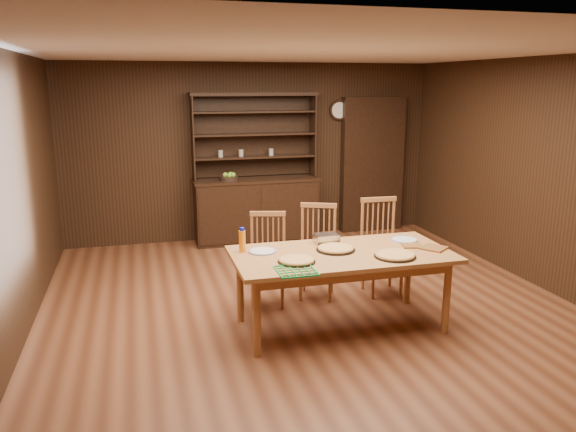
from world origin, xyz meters
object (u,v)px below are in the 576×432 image
object	(u,v)px
chair_left	(268,256)
chair_right	(380,243)
dining_table	(342,260)
china_hutch	(256,201)
chair_center	(317,248)
juice_bottle	(242,240)

from	to	relation	value
chair_left	chair_right	size ratio (longest dim) A/B	0.92
dining_table	china_hutch	bearing A→B (deg)	92.42
chair_left	chair_center	size ratio (longest dim) A/B	0.96
dining_table	chair_left	bearing A→B (deg)	122.79
chair_center	chair_right	world-z (taller)	chair_right
chair_left	chair_right	xyz separation A→B (m)	(1.29, -0.00, 0.05)
dining_table	chair_center	distance (m)	0.89
dining_table	chair_right	size ratio (longest dim) A/B	1.93
chair_right	dining_table	bearing A→B (deg)	-131.05
china_hutch	juice_bottle	world-z (taller)	china_hutch
china_hutch	juice_bottle	size ratio (longest dim) A/B	9.28
chair_left	chair_right	bearing A→B (deg)	14.39
chair_center	juice_bottle	world-z (taller)	chair_center
dining_table	juice_bottle	bearing A→B (deg)	163.26
chair_center	juice_bottle	distance (m)	1.17
dining_table	juice_bottle	distance (m)	0.95
chair_center	juice_bottle	bearing A→B (deg)	-123.59
dining_table	chair_center	xyz separation A→B (m)	(0.05, 0.88, -0.14)
dining_table	chair_center	bearing A→B (deg)	86.63
chair_center	dining_table	bearing A→B (deg)	-69.82
dining_table	chair_left	world-z (taller)	chair_left
chair_left	dining_table	bearing A→B (deg)	-42.68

